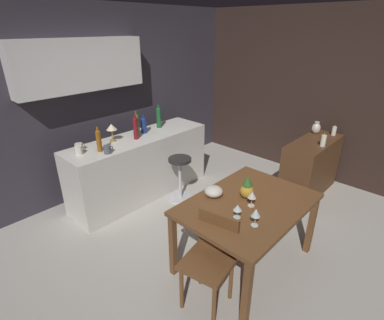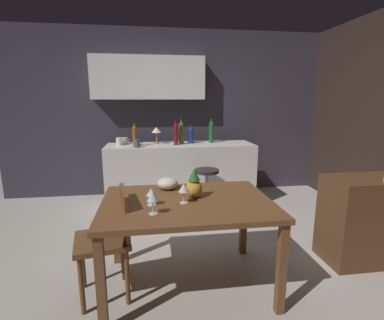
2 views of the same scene
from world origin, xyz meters
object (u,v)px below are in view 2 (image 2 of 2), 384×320
Objects in this scene: wine_glass_center at (184,188)px; pineapple_centerpiece at (194,185)px; wine_bottle_cobalt at (191,135)px; counter_lamp at (156,131)px; wine_bottle_ruby at (176,133)px; wine_glass_left at (153,197)px; wine_bottle_amber at (135,135)px; wine_bottle_green at (211,131)px; fruit_bowl at (167,183)px; cup_cream at (124,141)px; wine_glass_right at (151,193)px; bar_stool at (206,192)px; wine_bottle_olive at (181,132)px; cup_white at (119,141)px; chair_near_window at (110,237)px; dining_table at (187,210)px; cup_slate at (137,144)px; sideboard_cabinet at (382,219)px.

pineapple_centerpiece is (0.10, 0.12, -0.02)m from wine_glass_center.
wine_bottle_cobalt is 0.50m from counter_lamp.
wine_bottle_ruby is (0.11, 1.92, 0.21)m from wine_glass_center.
wine_glass_left is at bearing -99.44° from wine_bottle_ruby.
wine_bottle_green reaches higher than wine_bottle_amber.
cup_cream is (-0.51, 1.72, 0.15)m from fruit_bowl.
wine_glass_right is 1.97m from wine_bottle_ruby.
wine_bottle_amber reaches higher than wine_bottle_cobalt.
bar_stool is 1.81× the size of wine_bottle_olive.
wine_bottle_ruby is at bearing -135.08° from wine_bottle_olive.
bar_stool is 1.40m from cup_cream.
pineapple_centerpiece is 1.81m from wine_bottle_ruby.
wine_glass_center is at bearing -95.63° from wine_bottle_olive.
cup_cream reaches higher than wine_glass_center.
wine_bottle_olive is 2.99× the size of cup_white.
wine_bottle_olive is at bearing -166.72° from wine_bottle_cobalt.
chair_near_window is 0.48m from wine_glass_right.
wine_bottle_green is at bearing -0.08° from counter_lamp.
dining_table is 3.84× the size of wine_bottle_green.
wine_bottle_ruby is (0.01, 1.80, 0.22)m from pineapple_centerpiece.
wine_glass_left is 0.90× the size of fruit_bowl.
pineapple_centerpiece is 2.03× the size of cup_white.
pineapple_centerpiece is 1.01× the size of counter_lamp.
wine_glass_right is at bearing -100.55° from wine_bottle_ruby.
wine_glass_right reaches higher than fruit_bowl.
wine_bottle_cobalt is (0.25, 1.92, 0.19)m from pineapple_centerpiece.
wine_glass_center is at bearing -85.71° from counter_lamp.
wine_bottle_amber is (-0.49, 1.84, 0.39)m from dining_table.
wine_bottle_cobalt reaches higher than dining_table.
wine_bottle_ruby is (-0.54, -0.15, -0.00)m from wine_bottle_green.
cup_white reaches higher than chair_near_window.
cup_slate is 0.43m from counter_lamp.
wine_glass_right reaches higher than bar_stool.
bar_stool is 1.87× the size of wine_bottle_ruby.
fruit_bowl is (-0.14, 0.33, 0.13)m from dining_table.
chair_near_window is 2.18m from counter_lamp.
chair_near_window is at bearing -114.32° from wine_bottle_cobalt.
cup_slate is (0.14, 1.75, 0.46)m from chair_near_window.
wine_glass_left is 1.08× the size of wine_glass_center.
cup_cream is (-1.08, 0.66, 0.60)m from bar_stool.
wine_bottle_amber is 0.26m from cup_white.
dining_table is at bearing 12.58° from wine_glass_right.
bar_stool is (0.43, 1.39, -0.32)m from dining_table.
sideboard_cabinet is 2.88m from cup_slate.
dining_table is 3.75× the size of wine_bottle_olive.
pineapple_centerpiece is at bearing -70.14° from cup_cream.
pineapple_centerpiece is 1.29× the size of fruit_bowl.
cup_white is (-0.22, 0.10, -0.10)m from wine_bottle_amber.
wine_bottle_green is 1.01× the size of wine_bottle_ruby.
cup_cream is (-0.19, 0.33, -0.00)m from cup_slate.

